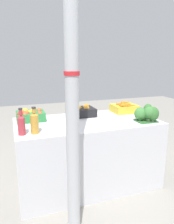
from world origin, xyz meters
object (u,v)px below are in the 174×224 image
Objects in this scene: support_pole at (72,82)px; carrot_crate at (124,108)px; apple_crate at (29,115)px; orange_crate at (82,111)px; juice_bottle_amber at (35,122)px; juice_bottle_ruby at (21,124)px; broccoli_pile at (148,113)px.

carrot_crate is (0.96, 0.92, -0.45)m from support_pole.
apple_crate is 0.62m from orange_crate.
apple_crate is 0.47m from juice_bottle_amber.
juice_bottle_amber reaches higher than juice_bottle_ruby.
support_pole is at bearing -75.12° from apple_crate.
juice_bottle_ruby is at bearing 127.91° from support_pole.
broccoli_pile is (1.23, -0.46, 0.03)m from apple_crate.
juice_bottle_amber is at bearing -179.85° from broccoli_pile.
apple_crate is at bearing -179.75° from carrot_crate.
orange_crate and carrot_crate have the same top height.
broccoli_pile is at bearing -20.52° from apple_crate.
juice_bottle_amber is (-1.23, -0.00, 0.01)m from broccoli_pile.
apple_crate is 1.00× the size of orange_crate.
carrot_crate is 1.23× the size of juice_bottle_ruby.
broccoli_pile is 1.34m from juice_bottle_ruby.
support_pole reaches higher than juice_bottle_amber.
support_pole is 1.05m from apple_crate.
support_pole reaches higher than apple_crate.
broccoli_pile is 0.96× the size of juice_bottle_ruby.
orange_crate is at bearing 68.04° from support_pole.
support_pole is at bearing -52.09° from juice_bottle_ruby.
orange_crate is at bearing 142.27° from broccoli_pile.
orange_crate is 0.78m from broccoli_pile.
broccoli_pile reaches higher than carrot_crate.
juice_bottle_ruby is at bearing -160.29° from carrot_crate.
juice_bottle_amber is (-1.20, -0.47, 0.05)m from carrot_crate.
juice_bottle_ruby is at bearing -103.26° from apple_crate.
juice_bottle_amber is at bearing -142.07° from orange_crate.
carrot_crate is 1.28× the size of broccoli_pile.
orange_crate is at bearing 179.27° from carrot_crate.
orange_crate is 0.58m from carrot_crate.
broccoli_pile is (0.99, 0.46, -0.41)m from support_pole.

